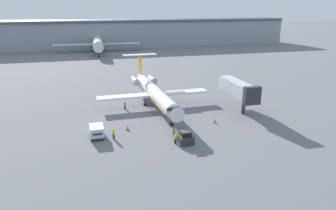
% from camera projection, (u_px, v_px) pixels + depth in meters
% --- Properties ---
extents(ground_plane, '(600.00, 600.00, 0.00)m').
position_uv_depth(ground_plane, '(184.00, 141.00, 51.51)').
color(ground_plane, slate).
extents(terminal_building, '(180.00, 16.80, 13.15)m').
position_uv_depth(terminal_building, '(110.00, 33.00, 160.17)').
color(terminal_building, '#8C939E').
rests_on(terminal_building, ground).
extents(airplane_main, '(23.67, 30.25, 8.95)m').
position_uv_depth(airplane_main, '(154.00, 92.00, 68.71)').
color(airplane_main, white).
rests_on(airplane_main, ground).
extents(pushback_tug, '(2.20, 4.63, 1.98)m').
position_uv_depth(pushback_tug, '(183.00, 136.00, 51.48)').
color(pushback_tug, '#2D2D33').
rests_on(pushback_tug, ground).
extents(luggage_cart, '(2.16, 3.37, 1.95)m').
position_uv_depth(luggage_cart, '(97.00, 132.00, 52.67)').
color(luggage_cart, '#232326').
rests_on(luggage_cart, ground).
extents(worker_near_tug, '(0.40, 0.24, 1.65)m').
position_uv_depth(worker_near_tug, '(175.00, 138.00, 50.45)').
color(worker_near_tug, '#232838').
rests_on(worker_near_tug, ground).
extents(worker_by_wing, '(0.40, 0.24, 1.63)m').
position_uv_depth(worker_by_wing, '(125.00, 105.00, 66.74)').
color(worker_by_wing, '#232838').
rests_on(worker_by_wing, ground).
extents(worker_on_apron, '(0.40, 0.25, 1.81)m').
position_uv_depth(worker_on_apron, '(113.00, 133.00, 52.11)').
color(worker_on_apron, '#232838').
rests_on(worker_on_apron, ground).
extents(traffic_cone_left, '(0.61, 0.61, 0.82)m').
position_uv_depth(traffic_cone_left, '(127.00, 128.00, 55.92)').
color(traffic_cone_left, black).
rests_on(traffic_cone_left, ground).
extents(traffic_cone_right, '(0.51, 0.51, 0.73)m').
position_uv_depth(traffic_cone_right, '(215.00, 121.00, 59.34)').
color(traffic_cone_right, black).
rests_on(traffic_cone_right, ground).
extents(airplane_parked_far_left, '(37.99, 38.26, 11.52)m').
position_uv_depth(airplane_parked_far_left, '(97.00, 42.00, 144.42)').
color(airplane_parked_far_left, silver).
rests_on(airplane_parked_far_left, ground).
extents(jet_bridge, '(3.20, 12.56, 6.19)m').
position_uv_depth(jet_bridge, '(239.00, 89.00, 65.13)').
color(jet_bridge, '#2D2D33').
rests_on(jet_bridge, ground).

